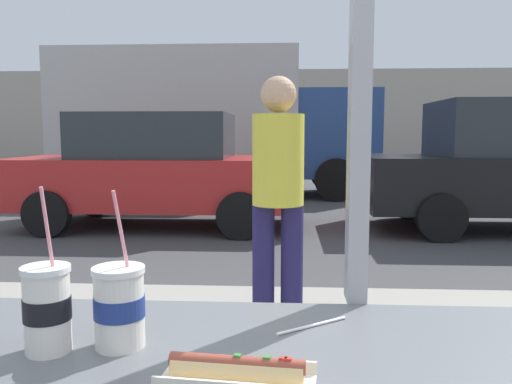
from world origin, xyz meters
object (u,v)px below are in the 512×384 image
soda_cup_right (119,306)px  parked_car_red (158,170)px  soda_cup_left (47,308)px  box_truck (208,119)px  hotdog_tray_near (237,372)px  pedestrian (278,190)px

soda_cup_right → parked_car_red: bearing=103.3°
soda_cup_left → box_truck: box_truck is taller
hotdog_tray_near → box_truck: box_truck is taller
soda_cup_left → hotdog_tray_near: size_ratio=1.19×
hotdog_tray_near → parked_car_red: (-1.84, 6.86, -0.14)m
box_truck → soda_cup_left: bearing=-83.2°
box_truck → parked_car_red: bearing=-92.1°
parked_car_red → box_truck: 4.26m
soda_cup_left → pedestrian: size_ratio=0.20×
hotdog_tray_near → pedestrian: bearing=89.1°
soda_cup_left → parked_car_red: 6.90m
soda_cup_right → parked_car_red: 6.90m
soda_cup_right → hotdog_tray_near: (0.25, -0.15, -0.06)m
parked_car_red → box_truck: (0.15, 4.16, 0.87)m
soda_cup_left → hotdog_tray_near: bearing=-16.6°
soda_cup_left → soda_cup_right: (0.13, 0.03, -0.00)m
hotdog_tray_near → soda_cup_left: bearing=163.4°
box_truck → pedestrian: bearing=-78.7°
pedestrian → hotdog_tray_near: bearing=-90.9°
soda_cup_left → pedestrian: bearing=79.4°
soda_cup_right → hotdog_tray_near: size_ratio=1.16×
soda_cup_right → box_truck: (-1.44, 10.87, 0.67)m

